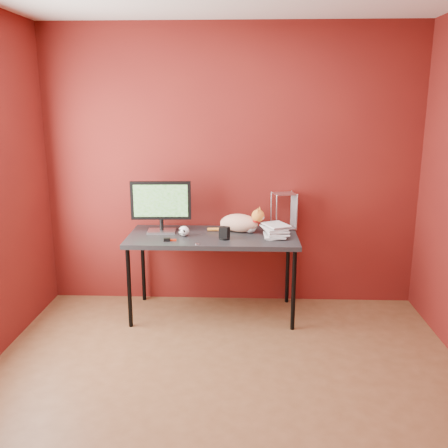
{
  "coord_description": "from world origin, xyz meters",
  "views": [
    {
      "loc": [
        0.12,
        -2.9,
        1.91
      ],
      "look_at": [
        -0.04,
        1.15,
        0.91
      ],
      "focal_mm": 40.0,
      "sensor_mm": 36.0,
      "label": 1
    }
  ],
  "objects_px": {
    "monitor": "(161,204)",
    "skull_mug": "(184,231)",
    "desk": "(213,241)",
    "book_stack": "(267,167)",
    "cat": "(240,223)",
    "speaker": "(224,234)"
  },
  "relations": [
    {
      "from": "cat",
      "to": "desk",
      "type": "bearing_deg",
      "value": -132.18
    },
    {
      "from": "speaker",
      "to": "book_stack",
      "type": "relative_size",
      "value": 0.09
    },
    {
      "from": "cat",
      "to": "book_stack",
      "type": "relative_size",
      "value": 0.42
    },
    {
      "from": "skull_mug",
      "to": "book_stack",
      "type": "height_order",
      "value": "book_stack"
    },
    {
      "from": "monitor",
      "to": "book_stack",
      "type": "relative_size",
      "value": 0.44
    },
    {
      "from": "desk",
      "to": "speaker",
      "type": "height_order",
      "value": "speaker"
    },
    {
      "from": "book_stack",
      "to": "desk",
      "type": "bearing_deg",
      "value": 176.09
    },
    {
      "from": "book_stack",
      "to": "skull_mug",
      "type": "bearing_deg",
      "value": -179.16
    },
    {
      "from": "desk",
      "to": "skull_mug",
      "type": "xyz_separation_m",
      "value": [
        -0.25,
        -0.04,
        0.1
      ]
    },
    {
      "from": "skull_mug",
      "to": "speaker",
      "type": "bearing_deg",
      "value": 7.46
    },
    {
      "from": "speaker",
      "to": "book_stack",
      "type": "height_order",
      "value": "book_stack"
    },
    {
      "from": "cat",
      "to": "monitor",
      "type": "bearing_deg",
      "value": -156.9
    },
    {
      "from": "desk",
      "to": "speaker",
      "type": "relative_size",
      "value": 13.82
    },
    {
      "from": "speaker",
      "to": "book_stack",
      "type": "bearing_deg",
      "value": 35.82
    },
    {
      "from": "cat",
      "to": "skull_mug",
      "type": "xyz_separation_m",
      "value": [
        -0.49,
        -0.17,
        -0.04
      ]
    },
    {
      "from": "desk",
      "to": "cat",
      "type": "xyz_separation_m",
      "value": [
        0.24,
        0.13,
        0.13
      ]
    },
    {
      "from": "monitor",
      "to": "book_stack",
      "type": "height_order",
      "value": "book_stack"
    },
    {
      "from": "monitor",
      "to": "skull_mug",
      "type": "xyz_separation_m",
      "value": [
        0.22,
        -0.13,
        -0.21
      ]
    },
    {
      "from": "desk",
      "to": "monitor",
      "type": "height_order",
      "value": "monitor"
    },
    {
      "from": "cat",
      "to": "speaker",
      "type": "xyz_separation_m",
      "value": [
        -0.13,
        -0.26,
        -0.03
      ]
    },
    {
      "from": "monitor",
      "to": "skull_mug",
      "type": "relative_size",
      "value": 5.45
    },
    {
      "from": "desk",
      "to": "monitor",
      "type": "distance_m",
      "value": 0.57
    }
  ]
}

